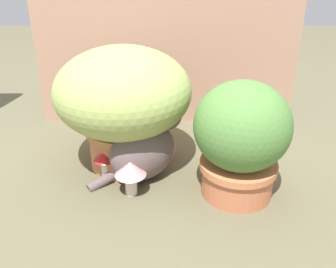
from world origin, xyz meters
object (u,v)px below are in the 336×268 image
(leafy_planter, at_px, (243,138))
(mushroom_ornament_red, at_px, (107,159))
(cat, at_px, (148,147))
(mushroom_ornament_pink, at_px, (132,171))
(grass_planter, at_px, (125,100))

(leafy_planter, height_order, mushroom_ornament_red, leafy_planter)
(cat, relative_size, mushroom_ornament_pink, 2.91)
(grass_planter, height_order, mushroom_ornament_red, grass_planter)
(mushroom_ornament_red, bearing_deg, mushroom_ornament_pink, -42.00)
(leafy_planter, distance_m, mushroom_ornament_pink, 0.39)
(mushroom_ornament_red, bearing_deg, leafy_planter, -10.08)
(grass_planter, relative_size, mushroom_ornament_red, 4.20)
(grass_planter, bearing_deg, mushroom_ornament_red, -119.89)
(grass_planter, distance_m, mushroom_ornament_red, 0.23)
(grass_planter, height_order, mushroom_ornament_pink, grass_planter)
(leafy_planter, bearing_deg, cat, 161.15)
(leafy_planter, bearing_deg, grass_planter, 154.12)
(leafy_planter, distance_m, cat, 0.35)
(leafy_planter, height_order, mushroom_ornament_pink, leafy_planter)
(cat, bearing_deg, mushroom_ornament_red, -170.44)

